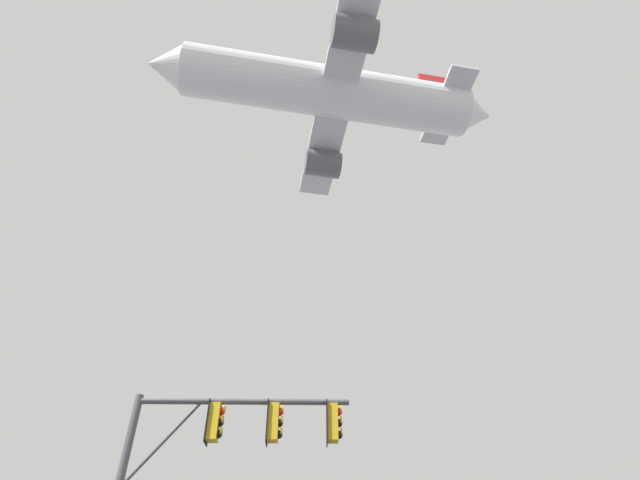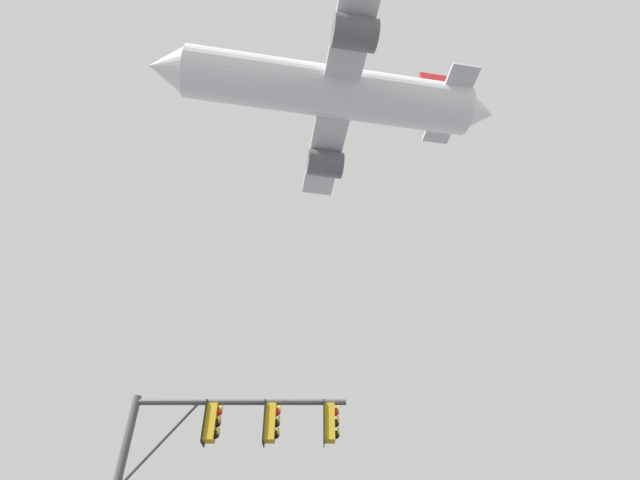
{
  "view_description": "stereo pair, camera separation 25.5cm",
  "coord_description": "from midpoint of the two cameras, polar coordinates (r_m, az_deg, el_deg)",
  "views": [
    {
      "loc": [
        -1.09,
        -5.45,
        1.28
      ],
      "look_at": [
        -1.36,
        12.15,
        15.8
      ],
      "focal_mm": 28.05,
      "sensor_mm": 36.0,
      "label": 1
    },
    {
      "loc": [
        -0.84,
        -5.45,
        1.28
      ],
      "look_at": [
        -1.36,
        12.15,
        15.8
      ],
      "focal_mm": 28.05,
      "sensor_mm": 36.0,
      "label": 2
    }
  ],
  "objects": [
    {
      "name": "signal_pole_near",
      "position": [
        13.13,
        -12.57,
        -22.84
      ],
      "size": [
        5.43,
        0.55,
        6.31
      ],
      "color": "#4C4C51",
      "rests_on": "ground"
    },
    {
      "name": "airplane",
      "position": [
        45.81,
        0.76,
        16.5
      ],
      "size": [
        30.92,
        23.89,
        8.43
      ],
      "color": "white"
    }
  ]
}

